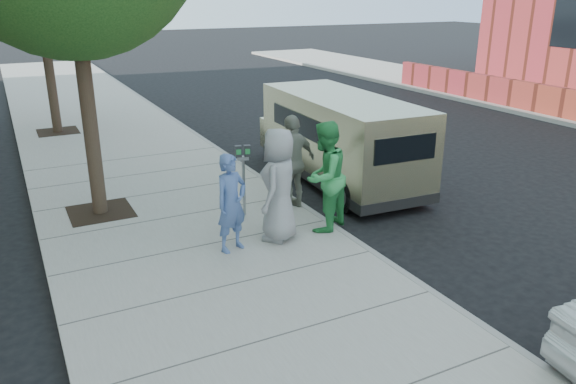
% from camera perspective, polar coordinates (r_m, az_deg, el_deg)
% --- Properties ---
extents(ground, '(120.00, 120.00, 0.00)m').
position_cam_1_polar(ground, '(10.15, -3.18, -5.08)').
color(ground, black).
rests_on(ground, ground).
extents(sidewalk, '(5.00, 60.00, 0.15)m').
position_cam_1_polar(sidewalk, '(9.80, -8.56, -5.75)').
color(sidewalk, gray).
rests_on(sidewalk, ground).
extents(curb_face, '(0.12, 60.00, 0.16)m').
position_cam_1_polar(curb_face, '(10.73, 3.86, -3.25)').
color(curb_face, gray).
rests_on(curb_face, ground).
extents(parking_meter, '(0.30, 0.17, 1.40)m').
position_cam_1_polar(parking_meter, '(10.63, -4.58, 2.73)').
color(parking_meter, gray).
rests_on(parking_meter, sidewalk).
extents(van, '(2.11, 5.56, 2.03)m').
position_cam_1_polar(van, '(13.12, 5.18, 5.60)').
color(van, '#C6C08E').
rests_on(van, ground).
extents(person_officer, '(0.71, 0.58, 1.66)m').
position_cam_1_polar(person_officer, '(9.24, -5.77, -1.12)').
color(person_officer, '#4A649D').
rests_on(person_officer, sidewalk).
extents(person_green_shirt, '(1.22, 1.13, 2.00)m').
position_cam_1_polar(person_green_shirt, '(9.99, 3.73, 1.57)').
color(person_green_shirt, green).
rests_on(person_green_shirt, sidewalk).
extents(person_gray_shirt, '(1.12, 1.13, 1.97)m').
position_cam_1_polar(person_gray_shirt, '(9.58, -0.92, 0.72)').
color(person_gray_shirt, gray).
rests_on(person_gray_shirt, sidewalk).
extents(person_striped_polo, '(1.19, 0.75, 1.89)m').
position_cam_1_polar(person_striped_polo, '(11.01, 0.52, 3.03)').
color(person_striped_polo, gray).
rests_on(person_striped_polo, sidewalk).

